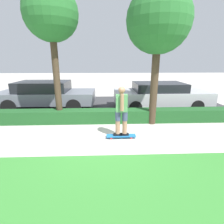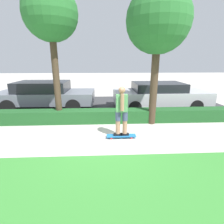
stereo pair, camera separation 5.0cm
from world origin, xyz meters
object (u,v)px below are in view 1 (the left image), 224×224
at_px(tree_mid, 158,22).
at_px(parked_car_middle, 160,95).
at_px(skater_person, 121,110).
at_px(tree_near, 51,15).
at_px(parked_car_front, 46,94).
at_px(skateboard, 121,136).

xyz_separation_m(tree_mid, parked_car_middle, (0.99, 2.25, -2.89)).
xyz_separation_m(skater_person, tree_near, (-2.30, 1.63, 2.93)).
bearing_deg(tree_mid, skater_person, -135.61).
xyz_separation_m(tree_near, parked_car_front, (-1.13, 2.00, -3.09)).
bearing_deg(skater_person, tree_mid, 44.39).
bearing_deg(parked_car_middle, tree_mid, -114.55).
relative_size(tree_near, tree_mid, 1.02).
xyz_separation_m(parked_car_front, parked_car_middle, (5.73, -0.09, -0.04)).
xyz_separation_m(skateboard, parked_car_middle, (2.31, 3.54, 0.63)).
relative_size(skater_person, tree_near, 0.32).
relative_size(tree_near, parked_car_middle, 1.03).
height_order(skater_person, parked_car_front, skater_person).
bearing_deg(parked_car_middle, skater_person, -123.90).
height_order(skater_person, tree_mid, tree_mid).
height_order(tree_mid, parked_car_middle, tree_mid).
bearing_deg(parked_car_middle, parked_car_front, 178.30).
relative_size(skateboard, skater_person, 0.60).
height_order(skater_person, tree_near, tree_near).
bearing_deg(parked_car_front, tree_near, -59.70).
bearing_deg(skater_person, skateboard, -90.00).
height_order(tree_near, tree_mid, tree_near).
bearing_deg(parked_car_middle, tree_near, -158.26).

